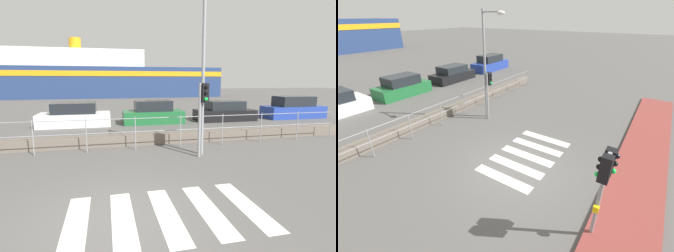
% 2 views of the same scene
% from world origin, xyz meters
% --- Properties ---
extents(ground_plane, '(160.00, 160.00, 0.00)m').
position_xyz_m(ground_plane, '(0.00, 0.00, 0.00)').
color(ground_plane, '#565451').
extents(sidewalk_brick, '(24.00, 1.80, 0.12)m').
position_xyz_m(sidewalk_brick, '(0.00, -4.10, 0.06)').
color(sidewalk_brick, brown).
rests_on(sidewalk_brick, ground_plane).
extents(crosswalk, '(4.05, 2.40, 0.01)m').
position_xyz_m(crosswalk, '(0.98, 0.00, 0.00)').
color(crosswalk, silver).
rests_on(crosswalk, ground_plane).
extents(seawall, '(22.80, 0.55, 0.45)m').
position_xyz_m(seawall, '(0.00, 6.17, 0.23)').
color(seawall, '#6B6056').
rests_on(seawall, ground_plane).
extents(harbor_fence, '(20.56, 0.04, 1.33)m').
position_xyz_m(harbor_fence, '(-0.00, 5.29, 0.87)').
color(harbor_fence, gray).
rests_on(harbor_fence, ground_plane).
extents(traffic_light_near, '(0.58, 0.41, 2.67)m').
position_xyz_m(traffic_light_near, '(-1.37, -3.37, 2.09)').
color(traffic_light_near, gray).
rests_on(traffic_light_near, ground_plane).
extents(traffic_light_far, '(0.34, 0.32, 2.65)m').
position_xyz_m(traffic_light_far, '(3.17, 3.77, 1.95)').
color(traffic_light_far, gray).
rests_on(traffic_light_far, ground_plane).
extents(streetlamp, '(0.32, 1.35, 5.71)m').
position_xyz_m(streetlamp, '(3.26, 3.79, 3.59)').
color(streetlamp, gray).
rests_on(streetlamp, ground_plane).
extents(parked_car_green, '(3.86, 1.79, 1.47)m').
position_xyz_m(parked_car_green, '(2.80, 11.75, 0.63)').
color(parked_car_green, '#1E6633').
rests_on(parked_car_green, ground_plane).
extents(parked_car_black, '(4.07, 1.81, 1.36)m').
position_xyz_m(parked_car_black, '(7.83, 11.75, 0.58)').
color(parked_car_black, black).
rests_on(parked_car_black, ground_plane).
extents(parked_car_blue, '(4.44, 1.76, 1.60)m').
position_xyz_m(parked_car_blue, '(13.33, 11.75, 0.68)').
color(parked_car_blue, '#233D9E').
rests_on(parked_car_blue, ground_plane).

